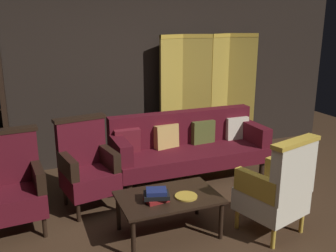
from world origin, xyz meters
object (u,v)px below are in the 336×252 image
at_px(coffee_table, 169,200).
at_px(book_red_leather, 156,199).
at_px(book_black_cloth, 156,195).
at_px(book_navy_cloth, 156,191).
at_px(folding_screen, 208,93).
at_px(velvet_couch, 188,145).
at_px(armchair_wing_left, 13,185).
at_px(armchair_wing_right, 87,166).
at_px(brass_tray, 186,196).
at_px(armchair_gilt_accent, 277,189).

bearing_deg(coffee_table, book_red_leather, -159.61).
bearing_deg(book_black_cloth, book_navy_cloth, 180.00).
xyz_separation_m(folding_screen, book_navy_cloth, (-1.66, -2.17, -0.46)).
distance_m(folding_screen, book_navy_cloth, 2.77).
xyz_separation_m(velvet_couch, armchair_wing_left, (-2.22, -0.62, 0.03)).
bearing_deg(armchair_wing_left, book_black_cloth, -29.92).
bearing_deg(armchair_wing_right, brass_tray, -51.56).
xyz_separation_m(folding_screen, brass_tray, (-1.36, -2.19, -0.56)).
relative_size(velvet_couch, coffee_table, 2.12).
relative_size(velvet_couch, armchair_wing_left, 2.04).
relative_size(velvet_couch, book_black_cloth, 8.66).
xyz_separation_m(coffee_table, armchair_gilt_accent, (1.01, -0.38, 0.12)).
bearing_deg(armchair_gilt_accent, brass_tray, 160.80).
bearing_deg(book_navy_cloth, coffee_table, 20.39).
bearing_deg(armchair_gilt_accent, armchair_wing_right, 141.80).
distance_m(armchair_wing_right, book_black_cloth, 1.09).
height_order(coffee_table, book_black_cloth, book_black_cloth).
xyz_separation_m(armchair_gilt_accent, armchair_wing_right, (-1.65, 1.30, 0.00)).
bearing_deg(brass_tray, armchair_wing_right, 128.44).
bearing_deg(armchair_gilt_accent, coffee_table, 159.41).
distance_m(book_navy_cloth, brass_tray, 0.32).
bearing_deg(book_red_leather, book_navy_cloth, -90.00).
height_order(book_red_leather, book_navy_cloth, book_navy_cloth).
bearing_deg(book_red_leather, armchair_wing_left, 150.08).
xyz_separation_m(armchair_gilt_accent, book_red_leather, (-1.16, 0.32, -0.05)).
distance_m(armchair_gilt_accent, brass_tray, 0.91).
bearing_deg(book_navy_cloth, book_black_cloth, 0.00).
distance_m(armchair_wing_right, brass_tray, 1.28).
relative_size(coffee_table, armchair_gilt_accent, 0.96).
relative_size(armchair_wing_right, book_red_leather, 4.89).
distance_m(coffee_table, brass_tray, 0.18).
height_order(armchair_gilt_accent, brass_tray, armchair_gilt_accent).
bearing_deg(book_black_cloth, velvet_couch, 55.04).
xyz_separation_m(book_red_leather, book_navy_cloth, (0.00, -0.00, 0.08)).
height_order(velvet_couch, armchair_wing_right, armchair_wing_right).
xyz_separation_m(armchair_gilt_accent, armchair_wing_left, (-2.44, 1.06, 0.00)).
xyz_separation_m(book_red_leather, book_black_cloth, (0.00, -0.00, 0.04)).
bearing_deg(folding_screen, coffee_table, -125.64).
height_order(velvet_couch, book_navy_cloth, velvet_couch).
bearing_deg(armchair_wing_left, book_navy_cloth, -29.92).
relative_size(book_red_leather, book_navy_cloth, 1.09).
relative_size(velvet_couch, armchair_wing_right, 2.04).
xyz_separation_m(book_red_leather, brass_tray, (0.30, -0.03, -0.01)).
distance_m(velvet_couch, brass_tray, 1.52).
bearing_deg(armchair_gilt_accent, book_red_leather, 164.35).
distance_m(armchair_gilt_accent, book_navy_cloth, 1.20).
height_order(book_black_cloth, brass_tray, book_black_cloth).
height_order(armchair_gilt_accent, armchair_wing_left, same).
bearing_deg(book_black_cloth, book_red_leather, 153.43).
xyz_separation_m(velvet_couch, armchair_wing_right, (-1.44, -0.38, 0.03)).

